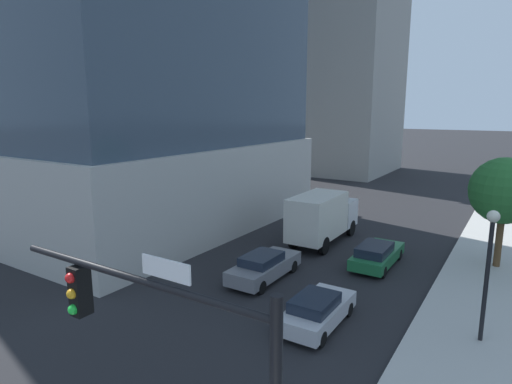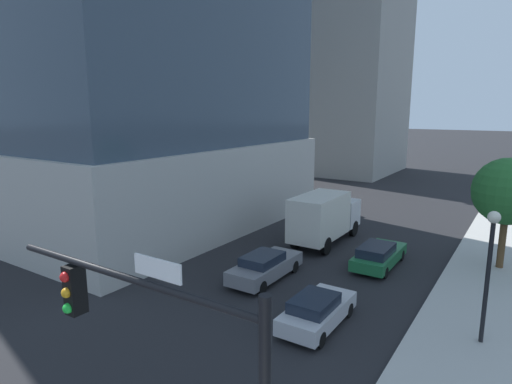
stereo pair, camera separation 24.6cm
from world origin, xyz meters
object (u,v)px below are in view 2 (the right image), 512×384
(construction_building, at_px, (342,35))
(car_gray, at_px, (265,266))
(street_lamp, at_px, (490,256))
(street_tree, at_px, (508,192))
(car_silver, at_px, (317,311))
(box_truck, at_px, (324,216))
(car_green, at_px, (379,255))
(traffic_light_pole, at_px, (163,357))

(construction_building, bearing_deg, car_gray, -72.34)
(construction_building, height_order, street_lamp, construction_building)
(street_tree, height_order, car_silver, street_tree)
(car_gray, relative_size, box_truck, 0.71)
(street_lamp, bearing_deg, car_green, 134.07)
(traffic_light_pole, xyz_separation_m, street_lamp, (4.22, 11.88, -0.83))
(box_truck, bearing_deg, construction_building, 111.26)
(construction_building, relative_size, box_truck, 6.57)
(construction_building, distance_m, street_tree, 41.55)
(box_truck, bearing_deg, traffic_light_pole, -73.78)
(traffic_light_pole, height_order, street_lamp, traffic_light_pole)
(car_green, xyz_separation_m, box_truck, (-4.32, 2.23, 1.16))
(car_gray, distance_m, box_truck, 7.33)
(construction_building, height_order, street_tree, construction_building)
(construction_building, height_order, box_truck, construction_building)
(street_lamp, bearing_deg, car_gray, 174.87)
(car_gray, height_order, box_truck, box_truck)
(street_tree, relative_size, box_truck, 0.89)
(construction_building, bearing_deg, traffic_light_pole, -70.62)
(traffic_light_pole, bearing_deg, car_green, 94.83)
(car_gray, bearing_deg, street_tree, 39.28)
(street_lamp, bearing_deg, street_tree, 90.14)
(street_tree, xyz_separation_m, car_silver, (-5.70, -11.16, -3.67))
(street_tree, bearing_deg, street_lamp, -89.86)
(construction_building, distance_m, car_gray, 45.55)
(car_gray, height_order, car_silver, car_gray)
(construction_building, height_order, car_gray, construction_building)
(car_green, relative_size, box_truck, 0.70)
(car_gray, bearing_deg, street_lamp, -5.13)
(construction_building, xyz_separation_m, box_truck, (12.72, -32.70, -16.71))
(construction_building, relative_size, car_green, 9.43)
(traffic_light_pole, xyz_separation_m, box_truck, (-5.82, 20.03, -2.46))
(street_lamp, bearing_deg, car_silver, -160.21)
(construction_building, xyz_separation_m, car_silver, (17.04, -42.90, -17.87))
(traffic_light_pole, distance_m, street_lamp, 12.64)
(construction_building, xyz_separation_m, car_gray, (12.72, -39.94, -17.83))
(construction_building, bearing_deg, car_green, -63.99)
(construction_building, xyz_separation_m, street_tree, (22.74, -31.74, -14.19))
(street_lamp, height_order, car_green, street_lamp)
(street_lamp, relative_size, car_green, 1.06)
(car_gray, bearing_deg, car_silver, -34.41)
(car_silver, bearing_deg, car_gray, 145.59)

